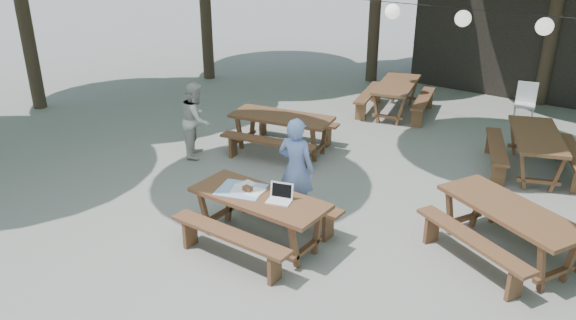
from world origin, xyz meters
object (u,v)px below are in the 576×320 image
Objects in this scene: woman at (296,169)px; plastic_chair at (524,111)px; second_person at (196,119)px; main_picnic_table at (259,219)px; picnic_table_nw at (282,133)px.

woman reaches higher than plastic_chair.
second_person is 7.44m from plastic_chair.
woman is 1.10× the size of second_person.
plastic_chair is (1.70, 7.61, -0.13)m from main_picnic_table.
picnic_table_nw is at bearing -56.03° from woman.
second_person is (-3.01, 1.87, 0.35)m from main_picnic_table.
picnic_table_nw is 1.33× the size of woman.
second_person is at bearing -24.17° from woman.
second_person is at bearing -149.01° from picnic_table_nw.
picnic_table_nw is 2.41× the size of plastic_chair.
second_person is at bearing 148.21° from main_picnic_table.
second_person is (-1.23, -1.11, 0.35)m from picnic_table_nw.
plastic_chair reaches higher than main_picnic_table.
picnic_table_nw is 5.79m from plastic_chair.
woman is 1.81× the size of plastic_chair.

